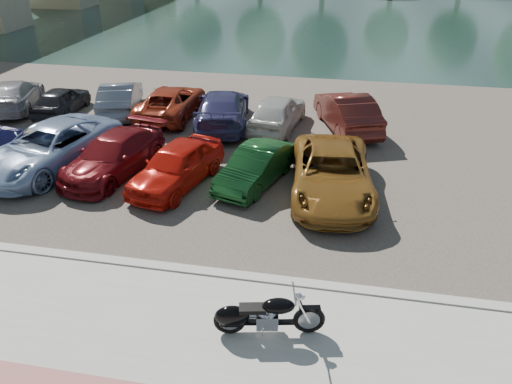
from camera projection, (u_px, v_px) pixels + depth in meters
ground at (245, 341)px, 10.42m from camera, size 200.00×200.00×0.00m
promenade at (235, 378)px, 9.53m from camera, size 60.00×6.00×0.10m
kerb at (262, 279)px, 12.11m from camera, size 60.00×0.30×0.14m
parking_lot at (302, 141)px, 19.90m from camera, size 60.00×18.00×0.04m
river at (337, 18)px, 44.92m from camera, size 120.00×40.00×0.00m
motorcycle at (259, 316)px, 10.29m from camera, size 2.30×0.87×1.05m
car_2 at (50, 147)px, 17.33m from camera, size 3.83×5.98×1.53m
car_3 at (113, 155)px, 17.00m from camera, size 2.71×4.85×1.33m
car_4 at (177, 165)px, 16.20m from camera, size 2.60×4.40×1.40m
car_5 at (256, 167)px, 16.32m from camera, size 2.31×3.93×1.22m
car_6 at (332, 173)px, 15.61m from camera, size 2.98×5.56×1.49m
car_7 at (15, 95)px, 22.88m from camera, size 3.29×4.92×1.32m
car_8 at (61, 100)px, 22.36m from camera, size 1.68×3.69×1.23m
car_9 at (120, 98)px, 22.38m from camera, size 2.62×4.53×1.41m
car_10 at (171, 102)px, 22.04m from camera, size 2.23×4.77×1.32m
car_11 at (223, 108)px, 21.00m from camera, size 2.91×5.42×1.49m
car_12 at (278, 112)px, 20.70m from camera, size 2.21×4.37×1.43m
car_13 at (347, 111)px, 20.61m from camera, size 3.11×4.92×1.53m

